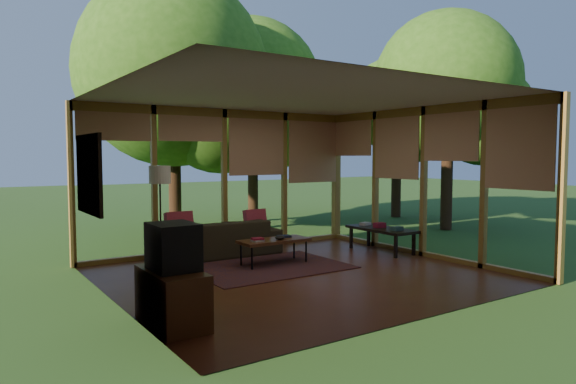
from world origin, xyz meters
TOP-DOWN VIEW (x-y plane):
  - floor at (0.00, 0.00)m, footprint 5.50×5.50m
  - ceiling at (0.00, 0.00)m, footprint 5.50×5.50m
  - wall_left at (-2.75, 0.00)m, footprint 0.04×5.00m
  - wall_front at (0.00, -2.50)m, footprint 5.50×0.04m
  - window_wall_back at (0.00, 2.50)m, footprint 5.50×0.12m
  - window_wall_right at (2.75, 0.00)m, footprint 0.12×5.00m
  - exterior_lawn at (8.00, 8.00)m, footprint 40.00×40.00m
  - tree_nw at (-0.11, 4.80)m, footprint 4.28×4.28m
  - tree_ne at (2.66, 6.12)m, footprint 3.89×3.89m
  - tree_se at (5.73, 1.98)m, footprint 3.49×3.49m
  - tree_far at (6.59, 4.57)m, footprint 2.76×2.76m
  - rug at (-0.11, 0.72)m, footprint 2.47×1.75m
  - sofa at (-0.39, 2.00)m, footprint 2.25×0.92m
  - pillow_left at (-1.14, 1.95)m, footprint 0.47×0.25m
  - pillow_right at (0.36, 1.95)m, footprint 0.42×0.23m
  - ct_book_lower at (-0.26, 0.81)m, footprint 0.21×0.17m
  - ct_book_upper at (-0.26, 0.81)m, footprint 0.20×0.16m
  - ct_book_side at (0.34, 0.94)m, footprint 0.24×0.19m
  - ct_bowl at (0.14, 0.76)m, footprint 0.16×0.16m
  - media_cabinet at (-2.47, -1.15)m, footprint 0.50×1.00m
  - television at (-2.45, -1.15)m, footprint 0.45×0.55m
  - console_book_a at (2.40, 0.31)m, footprint 0.20×0.15m
  - console_book_b at (2.40, 0.76)m, footprint 0.21×0.16m
  - console_book_c at (2.40, 1.16)m, footprint 0.22×0.18m
  - floor_lamp at (-1.44, 2.03)m, footprint 0.36×0.36m
  - coffee_table at (0.09, 0.86)m, footprint 1.20×0.50m
  - side_console at (2.40, 0.71)m, footprint 0.60×1.40m
  - wall_painting at (-2.71, 1.40)m, footprint 0.06×1.35m

SIDE VIEW (x-z plane):
  - exterior_lawn at x=8.00m, z-range -0.01..-0.01m
  - floor at x=0.00m, z-range 0.00..0.00m
  - rug at x=-0.11m, z-range 0.00..0.01m
  - media_cabinet at x=-2.47m, z-range 0.00..0.60m
  - sofa at x=-0.39m, z-range 0.00..0.65m
  - coffee_table at x=0.09m, z-range 0.18..0.60m
  - side_console at x=2.40m, z-range 0.18..0.64m
  - ct_book_lower at x=-0.26m, z-range 0.42..0.45m
  - ct_book_side at x=0.34m, z-range 0.42..0.46m
  - ct_bowl at x=0.14m, z-range 0.42..0.50m
  - ct_book_upper at x=-0.26m, z-range 0.45..0.49m
  - console_book_c at x=2.40m, z-range 0.45..0.51m
  - console_book_a at x=2.40m, z-range 0.45..0.53m
  - console_book_b at x=2.40m, z-range 0.46..0.55m
  - pillow_right at x=0.36m, z-range 0.37..0.81m
  - pillow_left at x=-1.14m, z-range 0.37..0.86m
  - television at x=-2.45m, z-range 0.60..1.10m
  - wall_left at x=-2.75m, z-range 0.00..2.70m
  - wall_front at x=0.00m, z-range 0.00..2.70m
  - window_wall_back at x=0.00m, z-range 0.00..2.70m
  - window_wall_right at x=2.75m, z-range 0.00..2.70m
  - floor_lamp at x=-1.44m, z-range 0.58..2.23m
  - wall_painting at x=-2.71m, z-range 0.98..2.12m
  - ceiling at x=0.00m, z-range 2.70..2.70m
  - tree_far at x=6.59m, z-range 0.95..5.64m
  - tree_se at x=5.73m, z-range 0.90..6.20m
  - tree_ne at x=2.66m, z-range 0.85..6.46m
  - tree_nw at x=-0.11m, z-range 0.78..6.63m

